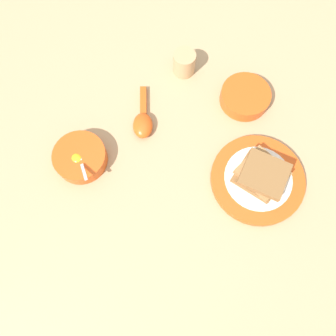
# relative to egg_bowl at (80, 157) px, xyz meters

# --- Properties ---
(ground_plane) EXTENTS (3.00, 3.00, 0.00)m
(ground_plane) POSITION_rel_egg_bowl_xyz_m (-0.26, -0.11, -0.02)
(ground_plane) COLOR tan
(egg_bowl) EXTENTS (0.13, 0.13, 0.07)m
(egg_bowl) POSITION_rel_egg_bowl_xyz_m (0.00, 0.00, 0.00)
(egg_bowl) COLOR #DB5119
(egg_bowl) RESTS_ON ground_plane
(toast_plate) EXTENTS (0.23, 0.23, 0.02)m
(toast_plate) POSITION_rel_egg_bowl_xyz_m (-0.44, -0.01, -0.01)
(toast_plate) COLOR #DB5119
(toast_plate) RESTS_ON ground_plane
(toast_sandwich) EXTENTS (0.14, 0.14, 0.05)m
(toast_sandwich) POSITION_rel_egg_bowl_xyz_m (-0.44, -0.02, 0.02)
(toast_sandwich) COLOR brown
(toast_sandwich) RESTS_ON toast_plate
(soup_spoon) EXTENTS (0.06, 0.15, 0.03)m
(soup_spoon) POSITION_rel_egg_bowl_xyz_m (-0.13, -0.13, -0.01)
(soup_spoon) COLOR #DB5119
(soup_spoon) RESTS_ON ground_plane
(congee_bowl) EXTENTS (0.13, 0.13, 0.04)m
(congee_bowl) POSITION_rel_egg_bowl_xyz_m (-0.39, -0.24, -0.00)
(congee_bowl) COLOR #DB5119
(congee_bowl) RESTS_ON ground_plane
(drinking_cup) EXTENTS (0.06, 0.06, 0.07)m
(drinking_cup) POSITION_rel_egg_bowl_xyz_m (-0.22, -0.31, 0.01)
(drinking_cup) COLOR tan
(drinking_cup) RESTS_ON ground_plane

